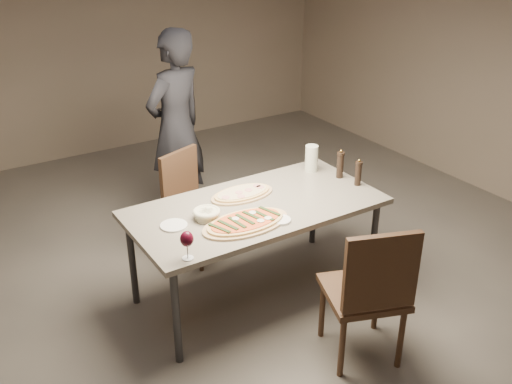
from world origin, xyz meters
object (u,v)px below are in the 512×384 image
pepper_mill_left (358,173)px  dining_table (256,212)px  bread_basket (207,213)px  chair_far (190,199)px  zucchini_pizza (246,222)px  chair_near (370,288)px  ham_pizza (242,194)px  carafe (311,158)px  diner (176,128)px

pepper_mill_left → dining_table: bearing=171.0°
bread_basket → chair_far: chair_far is taller
chair_far → bread_basket: bearing=51.8°
zucchini_pizza → chair_far: bearing=100.3°
zucchini_pizza → pepper_mill_left: (1.04, 0.08, 0.08)m
bread_basket → chair_near: size_ratio=0.19×
ham_pizza → chair_near: chair_near is taller
dining_table → carafe: 0.76m
carafe → diner: (-0.63, 1.18, 0.03)m
chair_far → chair_near: bearing=79.8°
ham_pizza → bread_basket: bread_basket is taller
dining_table → chair_near: 1.02m
dining_table → ham_pizza: (-0.01, 0.18, 0.07)m
ham_pizza → chair_far: 0.68m
zucchini_pizza → chair_far: (0.07, 1.00, -0.26)m
chair_far → diner: diner is taller
zucchini_pizza → carafe: 1.03m
dining_table → chair_far: chair_far is taller
zucchini_pizza → chair_far: chair_far is taller
diner → chair_near: bearing=72.6°
ham_pizza → diner: bearing=88.9°
ham_pizza → bread_basket: size_ratio=2.63×
dining_table → ham_pizza: bearing=92.1°
bread_basket → chair_far: bearing=72.4°
dining_table → diner: diner is taller
dining_table → pepper_mill_left: 0.85m
dining_table → pepper_mill_left: (0.83, -0.13, 0.16)m
bread_basket → pepper_mill_left: bearing=-6.3°
bread_basket → diner: (0.46, 1.45, 0.09)m
dining_table → carafe: carafe is taller
pepper_mill_left → carafe: 0.43m
zucchini_pizza → bread_basket: bread_basket is taller
ham_pizza → pepper_mill_left: (0.84, -0.31, 0.08)m
carafe → chair_far: size_ratio=0.24×
bread_basket → diner: 1.52m
diner → ham_pizza: bearing=66.4°
ham_pizza → bread_basket: bearing=-153.3°
zucchini_pizza → diner: size_ratio=0.35×
diner → zucchini_pizza: bearing=60.2°
bread_basket → pepper_mill_left: (1.22, -0.13, 0.06)m
bread_basket → carafe: carafe is taller
chair_far → zucchini_pizza: bearing=65.4°
ham_pizza → chair_far: chair_far is taller
dining_table → diner: bearing=87.4°
zucchini_pizza → ham_pizza: size_ratio=1.26×
carafe → diner: 1.33m
ham_pizza → carafe: 0.71m
bread_basket → diner: diner is taller
ham_pizza → chair_near: bearing=-78.4°
chair_near → diner: 2.47m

